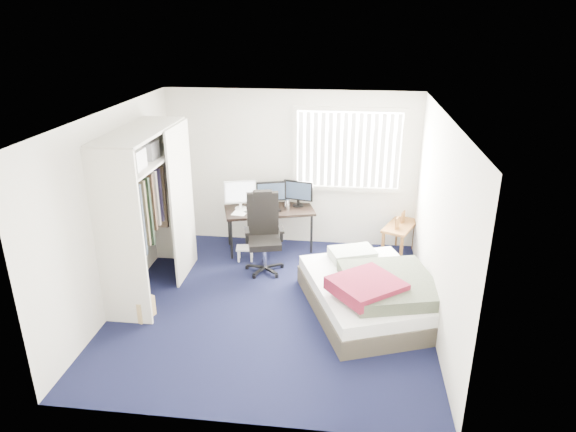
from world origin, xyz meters
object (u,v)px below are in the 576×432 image
Objects in this scene: office_chair at (264,241)px; nightstand at (400,228)px; bed at (372,292)px; desk at (269,206)px.

office_chair is 2.15m from nightstand.
office_chair is at bearing 147.16° from bed.
bed is at bearing -32.84° from office_chair.
bed is at bearing -47.54° from desk.
bed is (1.55, -1.00, -0.18)m from office_chair.
desk reaches higher than nightstand.
nightstand is 1.80m from bed.
office_chair reaches higher than nightstand.
desk is 2.08m from nightstand.
bed is at bearing -105.34° from nightstand.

